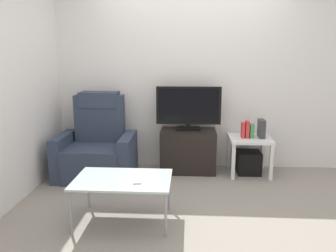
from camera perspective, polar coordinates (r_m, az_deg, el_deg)
name	(u,v)px	position (r m, az deg, el deg)	size (l,w,h in m)	color
ground_plane	(190,196)	(3.86, 3.83, -11.82)	(6.40, 6.40, 0.00)	gray
wall_back	(191,74)	(4.67, 3.99, 8.78)	(6.40, 0.06, 2.60)	silver
wall_side	(18,79)	(4.00, -24.18, 7.25)	(0.06, 4.48, 2.60)	silver
tv_stand	(188,151)	(4.57, 3.41, -4.19)	(0.74, 0.43, 0.57)	black
television	(189,107)	(4.46, 3.51, 3.20)	(0.86, 0.20, 0.58)	black
recliner_armchair	(97,148)	(4.47, -11.97, -3.66)	(0.98, 0.78, 1.08)	#2D384C
side_table	(250,143)	(4.57, 13.69, -2.86)	(0.54, 0.54, 0.50)	white
subwoofer_box	(249,162)	(4.64, 13.53, -6.01)	(0.30, 0.30, 0.30)	black
book_leftmost	(243,130)	(4.49, 12.59, -0.69)	(0.04, 0.12, 0.20)	red
book_middle	(247,129)	(4.50, 13.29, -0.57)	(0.05, 0.11, 0.22)	red
book_rightmost	(252,131)	(4.51, 14.04, -0.81)	(0.05, 0.10, 0.18)	#388C4C
game_console	(261,128)	(4.56, 15.59, -0.41)	(0.07, 0.20, 0.24)	#333338
coffee_table	(123,181)	(3.21, -7.67, -9.28)	(0.90, 0.60, 0.43)	#B2C6C1
cell_phone	(137,181)	(3.11, -5.24, -9.26)	(0.07, 0.15, 0.01)	#B7B7BC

